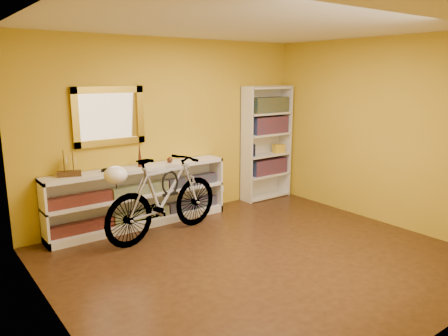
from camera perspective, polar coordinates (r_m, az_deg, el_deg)
floor at (r=5.14m, az=4.76°, el=-11.84°), size 4.50×4.00×0.01m
ceiling at (r=4.71m, az=5.35°, el=18.51°), size 4.50×4.00×0.01m
back_wall at (r=6.37m, az=-7.03°, el=5.11°), size 4.50×0.01×2.60m
left_wall at (r=3.69m, az=-22.20°, el=-1.06°), size 0.01×4.00×2.60m
right_wall at (r=6.46m, az=20.25°, el=4.53°), size 0.01×4.00×2.60m
gilt_mirror at (r=5.90m, az=-14.99°, el=6.64°), size 0.98×0.06×0.78m
wall_socket at (r=7.04m, az=-0.35°, el=-2.82°), size 0.09×0.02×0.09m
console_unit at (r=6.10m, az=-11.04°, el=-3.76°), size 2.60×0.35×0.85m
cd_row_lower at (r=6.16m, az=-10.86°, el=-6.08°), size 2.50×0.13×0.14m
cd_row_upper at (r=6.06m, az=-11.00°, el=-2.80°), size 2.50×0.13×0.14m
model_ship at (r=5.64m, az=-19.91°, el=0.61°), size 0.30×0.19×0.34m
toy_car at (r=5.82m, az=-15.31°, el=-0.43°), size 0.00×0.00×0.00m
bronze_ornament at (r=5.97m, az=-11.12°, el=1.87°), size 0.06×0.06×0.36m
decorative_orb at (r=6.21m, az=-7.20°, el=1.08°), size 0.08×0.08×0.08m
bookcase at (r=7.30m, az=5.63°, el=3.29°), size 0.90×0.30×1.90m
book_row_a at (r=7.41m, az=5.85°, el=0.23°), size 0.70×0.22×0.26m
book_row_b at (r=7.30m, az=5.98°, el=5.69°), size 0.70×0.22×0.28m
book_row_c at (r=7.27m, az=6.04°, el=8.32°), size 0.70×0.22×0.25m
travel_mug at (r=7.10m, az=3.83°, el=2.36°), size 0.09×0.09×0.20m
red_tin at (r=7.12m, az=4.37°, el=7.99°), size 0.17×0.17×0.18m
yellow_bag at (r=7.46m, az=7.25°, el=2.57°), size 0.21×0.16×0.15m
bicycle at (r=5.66m, az=-7.96°, el=-3.74°), size 0.78×1.88×1.08m
helmet at (r=5.17m, az=-14.15°, el=-0.88°), size 0.28×0.27×0.21m
u_lock at (r=5.68m, az=-7.16°, el=-1.97°), size 0.25×0.03×0.25m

